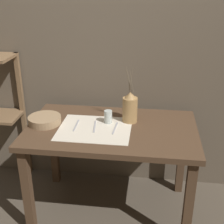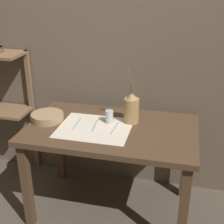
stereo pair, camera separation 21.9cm
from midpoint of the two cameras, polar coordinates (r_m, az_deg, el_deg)
ground_plane at (r=2.65m, az=2.39°, el=-17.22°), size 12.00×12.00×0.00m
stone_wall_back at (r=2.54m, az=5.06°, el=11.39°), size 7.00×0.06×2.40m
wooden_table at (r=2.29m, az=2.65°, el=-5.09°), size 1.22×0.74×0.74m
linen_cloth at (r=2.23m, az=-0.40°, el=-2.98°), size 0.51×0.43×0.00m
pitcher_with_flowers at (r=2.28m, az=6.33°, el=0.54°), size 0.11×0.11×0.42m
wooden_bowl at (r=2.36m, az=-9.16°, el=-0.96°), size 0.24×0.24×0.05m
glass_tumbler_near at (r=2.29m, az=2.23°, el=-0.90°), size 0.06×0.06×0.09m
knife_center at (r=2.29m, az=-3.68°, el=-2.20°), size 0.02×0.19×0.00m
fork_inner at (r=2.25m, az=-0.36°, el=-2.57°), size 0.03×0.19×0.00m
fork_outer at (r=2.22m, az=3.32°, el=-3.07°), size 0.02×0.19×0.00m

